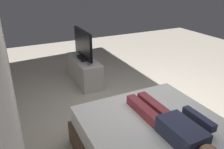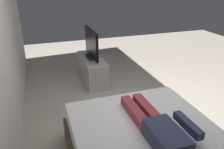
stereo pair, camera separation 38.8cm
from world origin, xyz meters
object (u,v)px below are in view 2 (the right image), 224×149
(tv_stand, at_px, (92,69))
(tv, at_px, (91,44))
(remote, at_px, (185,120))
(person, at_px, (160,130))

(tv_stand, bearing_deg, tv, 0.00)
(remote, bearing_deg, tv, 10.30)
(remote, height_order, tv, tv)
(remote, distance_m, tv_stand, 2.54)
(person, height_order, remote, person)
(person, height_order, tv_stand, person)
(remote, bearing_deg, tv_stand, 10.30)
(tv_stand, height_order, tv, tv)
(person, relative_size, tv, 1.43)
(person, bearing_deg, remote, -69.53)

